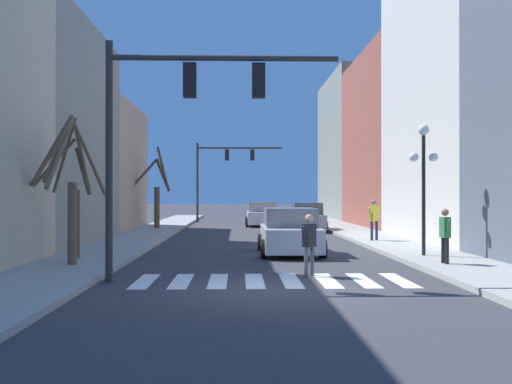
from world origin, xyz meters
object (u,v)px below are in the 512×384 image
Objects in this scene: car_parked_right_mid at (290,232)px; street_tree_right_mid at (157,191)px; pedestrian_waiting_at_curb at (309,240)px; pedestrian_near_right_corner at (445,231)px; street_lamp_right_corner at (424,163)px; car_at_intersection at (307,218)px; traffic_signal_near at (176,109)px; street_tree_right_near at (67,189)px; traffic_signal_far at (222,165)px; street_tree_left_far at (74,200)px; pedestrian_on_left_sidewalk at (374,216)px; car_parked_left_far at (262,215)px.

car_parked_right_mid is 15.70m from street_tree_right_mid.
pedestrian_near_right_corner is at bearing 148.87° from pedestrian_waiting_at_curb.
pedestrian_near_right_corner is 21.48m from street_tree_right_mid.
car_at_intersection is (-2.09, 15.28, -2.40)m from street_lamp_right_corner.
street_tree_right_near is (-3.30, 2.33, -1.93)m from traffic_signal_near.
traffic_signal_far is 1.44× the size of car_parked_right_mid.
street_tree_right_near is (-10.88, -2.38, -0.88)m from street_lamp_right_corner.
street_tree_right_mid is (-6.67, 19.97, 1.37)m from pedestrian_waiting_at_curb.
street_tree_right_mid is (0.02, 18.59, 0.03)m from street_tree_right_near.
car_at_intersection is at bearing 60.50° from street_tree_left_far.
street_tree_right_near is (-8.80, -17.66, 1.52)m from car_at_intersection.
pedestrian_on_left_sidewalk is at bearing -42.33° from street_tree_right_mid.
traffic_signal_near is 8.44m from pedestrian_near_right_corner.
street_tree_right_mid is at bearing 25.22° from car_parked_right_mid.
car_at_intersection is (5.22, -11.36, -3.67)m from traffic_signal_far.
car_at_intersection is at bearing 63.51° from street_tree_right_near.
street_lamp_right_corner is 3.15m from pedestrian_near_right_corner.
traffic_signal_near reaches higher than street_tree_right_mid.
pedestrian_near_right_corner is at bearing -92.78° from street_lamp_right_corner.
street_tree_left_far is at bearing -176.30° from street_lamp_right_corner.
pedestrian_waiting_at_curb is (3.38, 0.95, -3.27)m from traffic_signal_near.
car_parked_right_mid is at bearing -64.78° from street_tree_right_mid.
street_lamp_right_corner is 0.96× the size of car_parked_left_far.
street_tree_right_near reaches higher than car_parked_right_mid.
car_parked_left_far is (3.11, 25.87, -3.46)m from traffic_signal_near.
traffic_signal_far reaches higher than street_tree_right_near.
traffic_signal_far reaches higher than traffic_signal_near.
car_at_intersection is 19.15m from pedestrian_waiting_at_curb.
traffic_signal_far is 29.32m from street_tree_right_near.
street_lamp_right_corner is (7.31, -26.64, -1.27)m from traffic_signal_far.
pedestrian_on_left_sidewalk is (4.32, -14.72, 0.43)m from car_parked_left_far.
car_parked_right_mid is 7.57m from street_tree_left_far.
street_tree_right_mid is at bearing -108.83° from traffic_signal_far.
street_tree_left_far reaches higher than car_at_intersection.
car_parked_right_mid is 6.03m from pedestrian_near_right_corner.
traffic_signal_far is at bearing 105.33° from street_lamp_right_corner.
pedestrian_near_right_corner is at bearing -76.07° from traffic_signal_far.
street_tree_left_far is (-3.83, -27.37, -2.47)m from traffic_signal_far.
traffic_signal_near is 21.01m from car_at_intersection.
street_lamp_right_corner is at bearing -168.07° from car_parked_left_far.
street_lamp_right_corner is at bearing 12.32° from street_tree_right_near.
car_at_intersection reaches higher than pedestrian_waiting_at_curb.
pedestrian_waiting_at_curb is at bearing 15.67° from traffic_signal_near.
street_lamp_right_corner is 19.53m from street_tree_right_mid.
traffic_signal_near is 1.34× the size of street_tree_left_far.
traffic_signal_near is 1.21× the size of street_tree_right_mid.
pedestrian_waiting_at_curb is 1.02× the size of pedestrian_near_right_corner.
traffic_signal_near is at bearing -158.87° from pedestrian_on_left_sidewalk.
street_tree_right_mid is at bearing 98.92° from traffic_signal_near.
traffic_signal_far reaches higher than pedestrian_waiting_at_curb.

